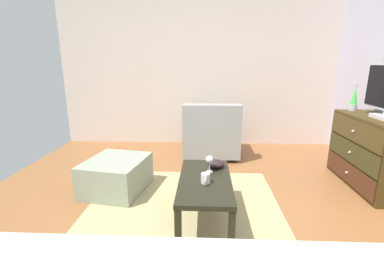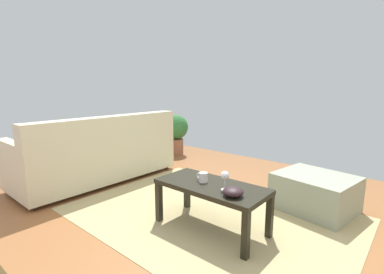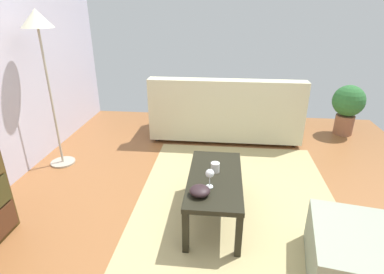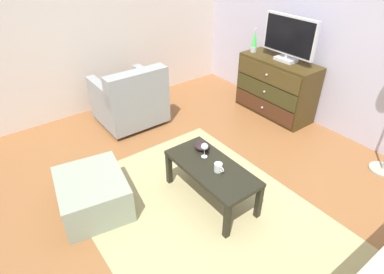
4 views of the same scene
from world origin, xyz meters
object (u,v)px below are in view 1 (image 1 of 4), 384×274
(lava_lamp, at_px, (354,99))
(wine_glass, at_px, (209,160))
(dresser, at_px, (371,153))
(mug, at_px, (205,178))
(armchair, at_px, (211,134))
(bowl_decorative, at_px, (216,164))
(ottoman, at_px, (116,175))
(coffee_table, at_px, (205,185))

(lava_lamp, relative_size, wine_glass, 2.10)
(dresser, xyz_separation_m, wine_glass, (0.67, -1.85, 0.12))
(mug, xyz_separation_m, armchair, (-1.92, 0.09, -0.10))
(dresser, relative_size, armchair, 1.35)
(mug, distance_m, bowl_decorative, 0.39)
(dresser, relative_size, mug, 9.80)
(lava_lamp, distance_m, ottoman, 3.01)
(lava_lamp, relative_size, armchair, 0.40)
(wine_glass, height_order, armchair, armchair)
(armchair, xyz_separation_m, ottoman, (1.26, -1.07, -0.17))
(coffee_table, bearing_deg, lava_lamp, 125.04)
(wine_glass, xyz_separation_m, bowl_decorative, (-0.12, 0.07, -0.08))
(bowl_decorative, bearing_deg, mug, -15.64)
(coffee_table, height_order, mug, mug)
(dresser, bearing_deg, lava_lamp, -174.59)
(wine_glass, height_order, ottoman, wine_glass)
(lava_lamp, relative_size, bowl_decorative, 2.07)
(mug, bearing_deg, wine_glass, 171.83)
(coffee_table, bearing_deg, dresser, 113.83)
(mug, height_order, armchair, armchair)
(lava_lamp, relative_size, coffee_table, 0.34)
(lava_lamp, bearing_deg, wine_glass, -57.90)
(dresser, height_order, lava_lamp, lava_lamp)
(armchair, relative_size, ottoman, 1.18)
(dresser, distance_m, coffee_table, 2.06)
(coffee_table, xyz_separation_m, bowl_decorative, (-0.28, 0.11, 0.09))
(coffee_table, distance_m, armchair, 1.83)
(lava_lamp, distance_m, mug, 2.35)
(coffee_table, xyz_separation_m, wine_glass, (-0.16, 0.04, 0.17))
(lava_lamp, height_order, bowl_decorative, lava_lamp)
(dresser, xyz_separation_m, armchair, (-0.99, -1.79, -0.05))
(mug, bearing_deg, coffee_table, -178.34)
(mug, relative_size, bowl_decorative, 0.72)
(dresser, bearing_deg, mug, -63.90)
(bowl_decorative, relative_size, ottoman, 0.23)
(wine_glass, relative_size, ottoman, 0.22)
(dresser, height_order, wine_glass, dresser)
(coffee_table, bearing_deg, wine_glass, 166.49)
(mug, distance_m, ottoman, 1.21)
(mug, xyz_separation_m, ottoman, (-0.66, -0.98, -0.27))
(dresser, relative_size, lava_lamp, 3.39)
(lava_lamp, distance_m, wine_glass, 2.17)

